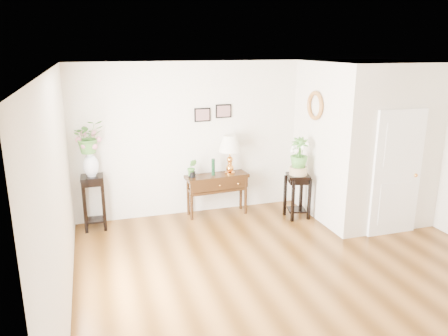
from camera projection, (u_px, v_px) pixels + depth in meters
name	position (u px, v px, depth m)	size (l,w,h in m)	color
floor	(299.00, 274.00, 6.06)	(6.00, 5.50, 0.02)	brown
ceiling	(309.00, 67.00, 5.31)	(6.00, 5.50, 0.02)	white
wall_back	(236.00, 137.00, 8.21)	(6.00, 0.02, 2.80)	white
wall_left	(59.00, 201.00, 4.83)	(0.02, 5.50, 2.80)	white
partition	(363.00, 140.00, 7.92)	(1.80, 1.95, 2.80)	white
door	(397.00, 174.00, 7.09)	(0.90, 0.05, 2.10)	white
art_print_left	(202.00, 115.00, 7.89)	(0.30, 0.02, 0.25)	black
art_print_right	(224.00, 111.00, 7.99)	(0.30, 0.02, 0.25)	black
wall_ornament	(315.00, 106.00, 7.59)	(0.51, 0.51, 0.07)	#B5712F
console_table	(217.00, 195.00, 8.11)	(1.16, 0.39, 0.77)	black
table_lamp	(230.00, 155.00, 7.99)	(0.42, 0.42, 0.73)	orange
green_vase	(213.00, 166.00, 7.94)	(0.06, 0.06, 0.31)	black
potted_plant	(192.00, 169.00, 7.83)	(0.17, 0.14, 0.32)	#448233
plant_stand_a	(94.00, 203.00, 7.45)	(0.37, 0.37, 0.95)	black
porcelain_vase	(91.00, 163.00, 7.26)	(0.26, 0.26, 0.45)	white
lily_arrangement	(88.00, 136.00, 7.14)	(0.50, 0.43, 0.55)	#448233
plant_stand_b	(297.00, 196.00, 7.96)	(0.39, 0.39, 0.82)	black
ceramic_bowl	(298.00, 170.00, 7.83)	(0.32, 0.32, 0.14)	tan
narcissus	(299.00, 153.00, 7.74)	(0.31, 0.31, 0.55)	#448233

